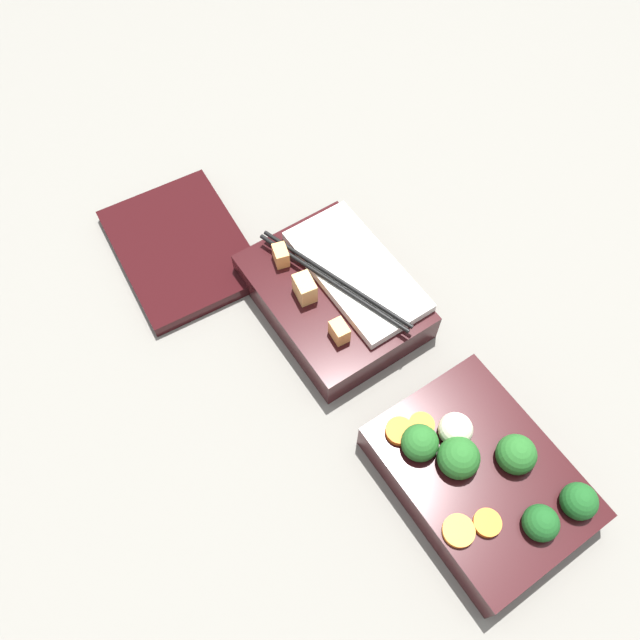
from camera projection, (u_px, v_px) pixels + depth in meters
ground_plane at (407, 387)px, 0.71m from camera, size 3.00×3.00×0.00m
bento_tray_vegetable at (480, 474)px, 0.63m from camera, size 0.21×0.16×0.08m
bento_tray_rice at (335, 293)px, 0.74m from camera, size 0.21×0.16×0.07m
bento_lid at (181, 247)px, 0.80m from camera, size 0.22×0.17×0.02m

